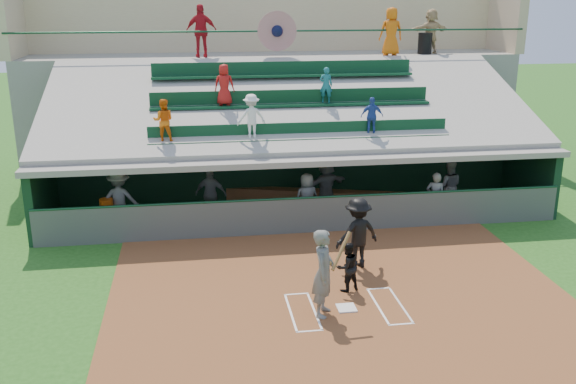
{
  "coord_description": "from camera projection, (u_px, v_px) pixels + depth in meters",
  "views": [
    {
      "loc": [
        -3.29,
        -12.97,
        6.96
      ],
      "look_at": [
        -0.84,
        3.5,
        1.8
      ],
      "focal_mm": 40.0,
      "sensor_mm": 36.0,
      "label": 1
    }
  ],
  "objects": [
    {
      "name": "concourse_slab",
      "position": [
        273.0,
        110.0,
        26.85
      ],
      "size": [
        20.0,
        3.0,
        4.6
      ],
      "primitive_type": "cube",
      "color": "gray",
      "rests_on": "ground"
    },
    {
      "name": "concourse_staff_a",
      "position": [
        201.0,
        31.0,
        24.53
      ],
      "size": [
        1.18,
        0.53,
        1.99
      ],
      "primitive_type": "imported",
      "rotation": [
        0.0,
        0.0,
        3.18
      ],
      "color": "#B3141E",
      "rests_on": "concourse_slab"
    },
    {
      "name": "home_umpire",
      "position": [
        358.0,
        233.0,
        16.77
      ],
      "size": [
        1.38,
        1.04,
        1.9
      ],
      "primitive_type": "imported",
      "rotation": [
        0.0,
        0.0,
        3.44
      ],
      "color": "black",
      "rests_on": "dirt_slab"
    },
    {
      "name": "grandstand",
      "position": [
        282.0,
        125.0,
        24.04
      ],
      "size": [
        20.4,
        10.4,
        7.8
      ],
      "color": "#4F544F",
      "rests_on": "ground"
    },
    {
      "name": "dugout_player_c",
      "position": [
        307.0,
        198.0,
        20.01
      ],
      "size": [
        0.87,
        0.66,
        1.61
      ],
      "primitive_type": "imported",
      "rotation": [
        0.0,
        0.0,
        3.35
      ],
      "color": "#5C5E59",
      "rests_on": "dugout_floor"
    },
    {
      "name": "home_plate",
      "position": [
        346.0,
        308.0,
        14.77
      ],
      "size": [
        0.43,
        0.43,
        0.03
      ],
      "primitive_type": "cube",
      "color": "white",
      "rests_on": "dirt_slab"
    },
    {
      "name": "dugout_player_d",
      "position": [
        326.0,
        185.0,
        20.98
      ],
      "size": [
        1.78,
        1.18,
        1.84
      ],
      "primitive_type": "imported",
      "rotation": [
        0.0,
        0.0,
        3.55
      ],
      "color": "#525550",
      "rests_on": "dugout_floor"
    },
    {
      "name": "catcher",
      "position": [
        347.0,
        267.0,
        15.51
      ],
      "size": [
        0.73,
        0.65,
        1.23
      ],
      "primitive_type": "imported",
      "rotation": [
        0.0,
        0.0,
        3.51
      ],
      "color": "black",
      "rests_on": "dirt_slab"
    },
    {
      "name": "batter_at_plate",
      "position": [
        324.0,
        273.0,
        14.22
      ],
      "size": [
        1.0,
        0.87,
        2.03
      ],
      "color": "#525550",
      "rests_on": "dirt_slab"
    },
    {
      "name": "dugout_player_f",
      "position": [
        448.0,
        186.0,
        21.08
      ],
      "size": [
        1.0,
        0.88,
        1.74
      ],
      "primitive_type": "imported",
      "rotation": [
        0.0,
        0.0,
        2.83
      ],
      "color": "#555753",
      "rests_on": "dugout_floor"
    },
    {
      "name": "white_table",
      "position": [
        106.0,
        221.0,
        19.48
      ],
      "size": [
        0.84,
        0.72,
        0.63
      ],
      "primitive_type": "cube",
      "rotation": [
        0.0,
        0.0,
        0.29
      ],
      "color": "silver",
      "rests_on": "dugout_floor"
    },
    {
      "name": "water_cooler",
      "position": [
        106.0,
        205.0,
        19.29
      ],
      "size": [
        0.4,
        0.4,
        0.4
      ],
      "primitive_type": "cylinder",
      "color": "#C84D0B",
      "rests_on": "white_table"
    },
    {
      "name": "dugout_floor",
      "position": [
        299.0,
        214.0,
        21.15
      ],
      "size": [
        16.0,
        3.5,
        0.04
      ],
      "primitive_type": "cube",
      "color": "#99968B",
      "rests_on": "ground"
    },
    {
      "name": "dugout_player_b",
      "position": [
        211.0,
        194.0,
        20.26
      ],
      "size": [
        1.09,
        0.7,
        1.72
      ],
      "primitive_type": "imported",
      "rotation": [
        0.0,
        0.0,
        2.84
      ],
      "color": "#575A55",
      "rests_on": "dugout_floor"
    },
    {
      "name": "ground",
      "position": [
        346.0,
        309.0,
        14.78
      ],
      "size": [
        100.0,
        100.0,
        0.0
      ],
      "primitive_type": "plane",
      "color": "#215317",
      "rests_on": "ground"
    },
    {
      "name": "trash_bin",
      "position": [
        425.0,
        43.0,
        26.13
      ],
      "size": [
        0.56,
        0.56,
        0.85
      ],
      "primitive_type": "cylinder",
      "color": "black",
      "rests_on": "concourse_slab"
    },
    {
      "name": "dugout_player_e",
      "position": [
        435.0,
        197.0,
        20.14
      ],
      "size": [
        0.69,
        0.59,
        1.61
      ],
      "primitive_type": "imported",
      "rotation": [
        0.0,
        0.0,
        2.73
      ],
      "color": "#585B56",
      "rests_on": "dugout_floor"
    },
    {
      "name": "dugout_bench",
      "position": [
        294.0,
        196.0,
        22.19
      ],
      "size": [
        14.92,
        4.84,
        0.46
      ],
      "primitive_type": "cube",
      "rotation": [
        0.0,
        0.0,
        -0.29
      ],
      "color": "#915D34",
      "rests_on": "dugout_floor"
    },
    {
      "name": "dugout_player_a",
      "position": [
        120.0,
        199.0,
        19.52
      ],
      "size": [
        1.25,
        0.79,
        1.85
      ],
      "primitive_type": "imported",
      "rotation": [
        0.0,
        0.0,
        3.05
      ],
      "color": "#585B56",
      "rests_on": "dugout_floor"
    },
    {
      "name": "concourse_staff_b",
      "position": [
        391.0,
        32.0,
        25.15
      ],
      "size": [
        0.93,
        0.62,
        1.87
      ],
      "primitive_type": "imported",
      "rotation": [
        0.0,
        0.0,
        3.11
      ],
      "color": "#D45F0C",
      "rests_on": "concourse_slab"
    },
    {
      "name": "dirt_slab",
      "position": [
        341.0,
        299.0,
        15.25
      ],
      "size": [
        11.0,
        9.0,
        0.02
      ],
      "primitive_type": "cube",
      "color": "brown",
      "rests_on": "ground"
    },
    {
      "name": "concourse_staff_c",
      "position": [
        431.0,
        31.0,
        26.19
      ],
      "size": [
        1.73,
        0.81,
        1.79
      ],
      "primitive_type": "imported",
      "rotation": [
        0.0,
        0.0,
        3.32
      ],
      "color": "tan",
      "rests_on": "concourse_slab"
    },
    {
      "name": "batters_box_chalk",
      "position": [
        346.0,
        308.0,
        14.77
      ],
      "size": [
        2.65,
        1.85,
        0.01
      ],
      "color": "white",
      "rests_on": "dirt_slab"
    }
  ]
}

